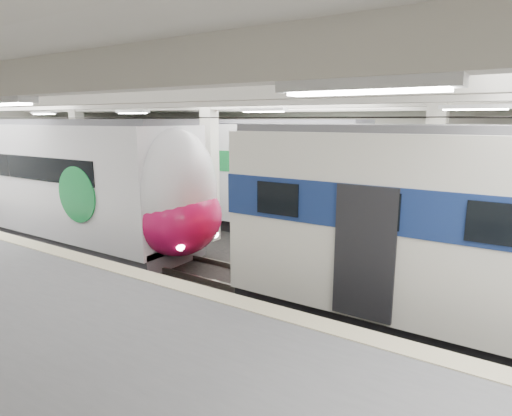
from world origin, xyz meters
The scene contains 3 objects.
station_hall centered at (0.00, -1.74, 3.24)m, with size 36.00×24.00×5.75m.
modern_emu centered at (-7.26, 0.00, 2.29)m, with size 14.56×3.01×4.66m.
far_train centered at (-5.23, 5.50, 2.40)m, with size 14.74×3.51×4.65m.
Camera 1 is at (7.29, -9.73, 4.66)m, focal length 30.00 mm.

